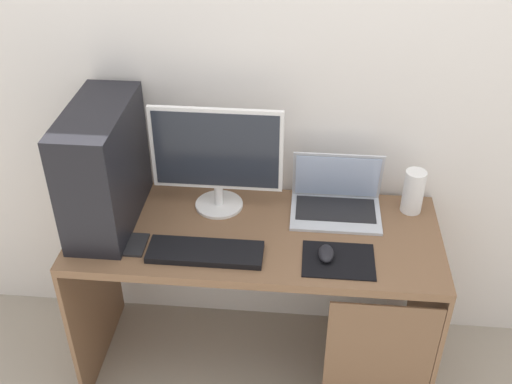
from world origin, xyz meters
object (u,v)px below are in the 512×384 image
object	(u,v)px
cell_phone	(137,245)
monitor	(217,157)
laptop	(336,200)
mouse_left	(326,254)
speaker	(413,191)
keyboard	(205,252)
pc_tower	(103,167)

from	to	relation	value
cell_phone	monitor	bearing A→B (deg)	45.49
laptop	mouse_left	bearing A→B (deg)	-97.25
laptop	speaker	distance (m)	0.30
monitor	keyboard	bearing A→B (deg)	-91.29
pc_tower	cell_phone	bearing A→B (deg)	-48.85
pc_tower	monitor	size ratio (longest dim) A/B	0.98
laptop	keyboard	distance (m)	0.58
monitor	cell_phone	bearing A→B (deg)	-134.51
keyboard	cell_phone	size ratio (longest dim) A/B	3.23
pc_tower	keyboard	bearing A→B (deg)	-25.05
laptop	keyboard	world-z (taller)	laptop
mouse_left	speaker	bearing A→B (deg)	44.15
speaker	laptop	bearing A→B (deg)	-175.07
mouse_left	pc_tower	bearing A→B (deg)	168.64
laptop	cell_phone	xyz separation A→B (m)	(-0.74, -0.30, -0.04)
pc_tower	mouse_left	world-z (taller)	pc_tower
laptop	speaker	bearing A→B (deg)	4.93
mouse_left	laptop	bearing A→B (deg)	82.75
pc_tower	laptop	xyz separation A→B (m)	(0.88, 0.13, -0.19)
pc_tower	mouse_left	bearing A→B (deg)	-11.36
laptop	keyboard	size ratio (longest dim) A/B	0.84
pc_tower	speaker	size ratio (longest dim) A/B	2.75
monitor	keyboard	xyz separation A→B (m)	(-0.01, -0.30, -0.22)
monitor	keyboard	size ratio (longest dim) A/B	1.21
mouse_left	cell_phone	bearing A→B (deg)	179.47
speaker	keyboard	distance (m)	0.85
laptop	monitor	bearing A→B (deg)	-177.23
cell_phone	mouse_left	bearing A→B (deg)	-0.53
monitor	cell_phone	world-z (taller)	monitor
laptop	cell_phone	world-z (taller)	laptop
pc_tower	speaker	bearing A→B (deg)	7.71
keyboard	cell_phone	world-z (taller)	keyboard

